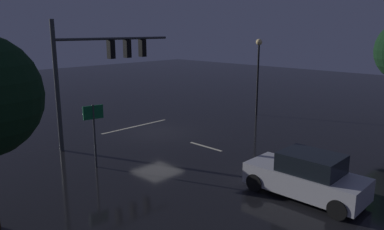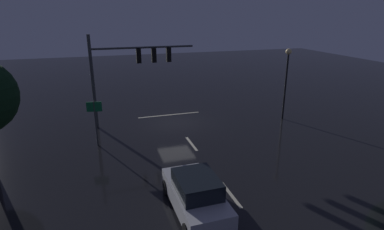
% 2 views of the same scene
% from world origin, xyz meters
% --- Properties ---
extents(ground_plane, '(80.00, 80.00, 0.00)m').
position_xyz_m(ground_plane, '(0.00, 0.00, 0.00)').
color(ground_plane, black).
extents(traffic_signal_assembly, '(7.28, 0.47, 6.52)m').
position_xyz_m(traffic_signal_assembly, '(2.96, -0.85, 4.45)').
color(traffic_signal_assembly, '#383A3D').
rests_on(traffic_signal_assembly, ground_plane).
extents(lane_dash_far, '(0.16, 2.20, 0.01)m').
position_xyz_m(lane_dash_far, '(0.00, 4.00, 0.00)').
color(lane_dash_far, beige).
rests_on(lane_dash_far, ground_plane).
extents(lane_dash_mid, '(0.16, 2.20, 0.01)m').
position_xyz_m(lane_dash_mid, '(0.00, 10.00, 0.00)').
color(lane_dash_mid, beige).
rests_on(lane_dash_mid, ground_plane).
extents(stop_bar, '(5.00, 0.16, 0.01)m').
position_xyz_m(stop_bar, '(0.00, -2.03, 0.00)').
color(stop_bar, beige).
rests_on(stop_bar, ground_plane).
extents(car_approaching, '(1.95, 4.39, 1.70)m').
position_xyz_m(car_approaching, '(1.92, 10.69, 0.80)').
color(car_approaching, '#B7B7BC').
rests_on(car_approaching, ground_plane).
extents(street_lamp_left_kerb, '(0.44, 0.44, 5.39)m').
position_xyz_m(street_lamp_left_kerb, '(-8.16, 1.55, 3.74)').
color(street_lamp_left_kerb, black).
rests_on(street_lamp_left_kerb, ground_plane).
extents(route_sign, '(0.90, 0.21, 2.87)m').
position_xyz_m(route_sign, '(5.63, 2.47, 2.06)').
color(route_sign, '#383A3D').
rests_on(route_sign, ground_plane).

